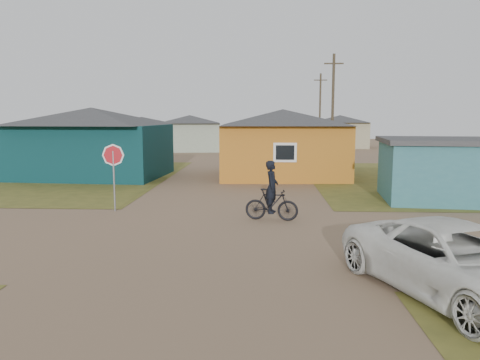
# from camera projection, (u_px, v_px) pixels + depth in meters

# --- Properties ---
(ground) EXTENTS (120.00, 120.00, 0.00)m
(ground) POSITION_uv_depth(u_px,v_px,m) (216.00, 238.00, 13.55)
(ground) COLOR #83654B
(house_teal) EXTENTS (8.93, 7.08, 4.00)m
(house_teal) POSITION_uv_depth(u_px,v_px,m) (92.00, 141.00, 27.03)
(house_teal) COLOR #082B30
(house_teal) RESTS_ON ground
(house_yellow) EXTENTS (7.72, 6.76, 3.90)m
(house_yellow) POSITION_uv_depth(u_px,v_px,m) (283.00, 142.00, 27.01)
(house_yellow) COLOR #B86D1C
(house_yellow) RESTS_ON ground
(shed_turquoise) EXTENTS (6.71, 4.93, 2.60)m
(shed_turquoise) POSITION_uv_depth(u_px,v_px,m) (459.00, 170.00, 19.36)
(shed_turquoise) COLOR #367278
(shed_turquoise) RESTS_ON ground
(house_pale_west) EXTENTS (7.04, 6.15, 3.60)m
(house_pale_west) POSITION_uv_depth(u_px,v_px,m) (190.00, 132.00, 47.23)
(house_pale_west) COLOR #98A38C
(house_pale_west) RESTS_ON ground
(house_beige_east) EXTENTS (6.95, 6.05, 3.60)m
(house_beige_east) POSITION_uv_depth(u_px,v_px,m) (340.00, 131.00, 52.41)
(house_beige_east) COLOR tan
(house_beige_east) RESTS_ON ground
(house_pale_north) EXTENTS (6.28, 5.81, 3.40)m
(house_pale_north) POSITION_uv_depth(u_px,v_px,m) (142.00, 130.00, 59.49)
(house_pale_north) COLOR #98A38C
(house_pale_north) RESTS_ON ground
(utility_pole_near) EXTENTS (1.40, 0.20, 8.00)m
(utility_pole_near) POSITION_uv_depth(u_px,v_px,m) (333.00, 107.00, 34.45)
(utility_pole_near) COLOR #433828
(utility_pole_near) RESTS_ON ground
(utility_pole_far) EXTENTS (1.40, 0.20, 8.00)m
(utility_pole_far) POSITION_uv_depth(u_px,v_px,m) (320.00, 110.00, 50.24)
(utility_pole_far) COLOR #433828
(utility_pole_far) RESTS_ON ground
(stop_sign) EXTENTS (0.78, 0.32, 2.50)m
(stop_sign) POSITION_uv_depth(u_px,v_px,m) (113.00, 162.00, 17.17)
(stop_sign) COLOR gray
(stop_sign) RESTS_ON ground
(cyclist) EXTENTS (1.86, 0.77, 2.04)m
(cyclist) POSITION_uv_depth(u_px,v_px,m) (272.00, 199.00, 15.80)
(cyclist) COLOR black
(cyclist) RESTS_ON ground
(vehicle) EXTENTS (4.11, 5.69, 1.44)m
(vehicle) POSITION_uv_depth(u_px,v_px,m) (458.00, 262.00, 9.06)
(vehicle) COLOR white
(vehicle) RESTS_ON ground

